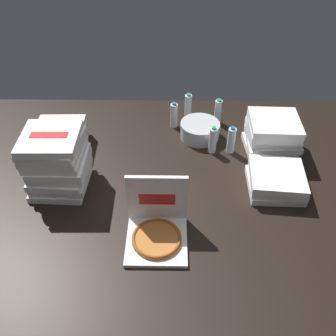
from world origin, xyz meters
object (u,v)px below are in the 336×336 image
(pizza_stack_center_near, at_px, (272,135))
(water_bottle_3, at_px, (213,140))
(water_bottle_0, at_px, (231,140))
(pizza_stack_left_far, at_px, (57,161))
(open_pizza_box, at_px, (157,227))
(ice_bucket, at_px, (200,130))
(pizza_stack_left_mid, at_px, (276,180))
(water_bottle_4, at_px, (188,106))
(pizza_stack_right_far, at_px, (61,138))
(water_bottle_1, at_px, (174,115))
(water_bottle_2, at_px, (218,112))

(pizza_stack_center_near, distance_m, water_bottle_3, 0.44)
(water_bottle_0, bearing_deg, pizza_stack_left_far, -162.01)
(open_pizza_box, xyz_separation_m, ice_bucket, (0.30, 0.99, -0.01))
(pizza_stack_left_mid, relative_size, water_bottle_4, 1.74)
(pizza_stack_right_far, relative_size, water_bottle_1, 1.76)
(water_bottle_2, bearing_deg, pizza_stack_right_far, -163.35)
(open_pizza_box, height_order, water_bottle_1, open_pizza_box)
(open_pizza_box, distance_m, water_bottle_3, 0.89)
(open_pizza_box, bearing_deg, water_bottle_2, 69.03)
(open_pizza_box, bearing_deg, water_bottle_0, 57.14)
(open_pizza_box, xyz_separation_m, pizza_stack_left_mid, (0.78, 0.42, -0.01))
(pizza_stack_center_near, bearing_deg, water_bottle_1, 156.69)
(open_pizza_box, distance_m, pizza_stack_left_far, 0.79)
(pizza_stack_center_near, relative_size, water_bottle_4, 1.75)
(pizza_stack_left_far, bearing_deg, water_bottle_1, 43.35)
(pizza_stack_left_mid, height_order, ice_bucket, pizza_stack_left_mid)
(pizza_stack_left_far, relative_size, pizza_stack_left_mid, 1.10)
(pizza_stack_left_far, height_order, water_bottle_2, pizza_stack_left_far)
(ice_bucket, bearing_deg, water_bottle_1, 144.91)
(water_bottle_4, bearing_deg, water_bottle_1, -129.51)
(pizza_stack_right_far, xyz_separation_m, water_bottle_0, (1.27, -0.03, 0.01))
(pizza_stack_right_far, distance_m, water_bottle_2, 1.26)
(water_bottle_4, bearing_deg, pizza_stack_center_near, -36.95)
(water_bottle_4, bearing_deg, pizza_stack_left_mid, -57.01)
(pizza_stack_left_far, bearing_deg, open_pizza_box, -32.92)
(open_pizza_box, relative_size, water_bottle_1, 1.70)
(pizza_stack_right_far, distance_m, pizza_stack_left_mid, 1.59)
(pizza_stack_center_near, relative_size, water_bottle_0, 1.75)
(water_bottle_0, distance_m, water_bottle_1, 0.54)
(water_bottle_2, height_order, water_bottle_3, same)
(pizza_stack_center_near, distance_m, water_bottle_4, 0.76)
(pizza_stack_left_far, xyz_separation_m, pizza_stack_left_mid, (1.43, -0.01, -0.14))
(water_bottle_0, distance_m, water_bottle_4, 0.56)
(pizza_stack_left_far, height_order, water_bottle_1, pizza_stack_left_far)
(pizza_stack_left_far, bearing_deg, water_bottle_3, 20.10)
(pizza_stack_left_far, bearing_deg, water_bottle_0, 17.99)
(pizza_stack_center_near, relative_size, water_bottle_1, 1.75)
(open_pizza_box, distance_m, water_bottle_2, 1.28)
(pizza_stack_center_near, height_order, water_bottle_4, pizza_stack_center_near)
(water_bottle_2, bearing_deg, water_bottle_1, -170.51)
(pizza_stack_right_far, bearing_deg, pizza_stack_left_mid, -15.35)
(open_pizza_box, bearing_deg, pizza_stack_left_mid, 28.12)
(pizza_stack_left_far, xyz_separation_m, pizza_stack_right_far, (-0.10, 0.41, -0.12))
(pizza_stack_right_far, bearing_deg, ice_bucket, 8.54)
(pizza_stack_left_far, bearing_deg, water_bottle_2, 34.71)
(water_bottle_4, bearing_deg, water_bottle_3, -70.39)
(pizza_stack_left_far, distance_m, water_bottle_4, 1.23)
(water_bottle_2, bearing_deg, water_bottle_3, -100.69)
(open_pizza_box, relative_size, water_bottle_0, 1.70)
(open_pizza_box, distance_m, water_bottle_1, 1.14)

